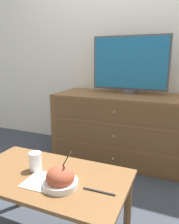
# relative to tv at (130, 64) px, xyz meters

# --- Properties ---
(ground_plane) EXTENTS (12.00, 12.00, 0.00)m
(ground_plane) POSITION_rel_tv_xyz_m (-0.05, 0.22, -1.02)
(ground_plane) COLOR #383D47
(wall_back) EXTENTS (12.00, 0.05, 2.60)m
(wall_back) POSITION_rel_tv_xyz_m (-0.05, 0.24, 0.28)
(wall_back) COLOR white
(wall_back) RESTS_ON ground_plane
(dresser) EXTENTS (1.42, 0.60, 0.71)m
(dresser) POSITION_rel_tv_xyz_m (-0.04, -0.10, -0.67)
(dresser) COLOR brown
(dresser) RESTS_ON ground_plane
(tv) EXTENTS (0.80, 0.14, 0.60)m
(tv) POSITION_rel_tv_xyz_m (0.00, 0.00, 0.00)
(tv) COLOR #515156
(tv) RESTS_ON dresser
(coffee_table) EXTENTS (0.89, 0.49, 0.46)m
(coffee_table) POSITION_rel_tv_xyz_m (-0.12, -1.40, -0.64)
(coffee_table) COLOR brown
(coffee_table) RESTS_ON ground_plane
(takeout_bowl) EXTENTS (0.17, 0.17, 0.19)m
(takeout_bowl) POSITION_rel_tv_xyz_m (0.01, -1.47, -0.52)
(takeout_bowl) COLOR silver
(takeout_bowl) RESTS_ON coffee_table
(drink_cup) EXTENTS (0.07, 0.07, 0.11)m
(drink_cup) POSITION_rel_tv_xyz_m (-0.21, -1.38, -0.52)
(drink_cup) COLOR white
(drink_cup) RESTS_ON coffee_table
(napkin) EXTENTS (0.18, 0.18, 0.00)m
(napkin) POSITION_rel_tv_xyz_m (-0.10, -1.47, -0.56)
(napkin) COLOR silver
(napkin) RESTS_ON coffee_table
(knife) EXTENTS (0.16, 0.01, 0.01)m
(knife) POSITION_rel_tv_xyz_m (0.20, -1.44, -0.56)
(knife) COLOR black
(knife) RESTS_ON coffee_table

